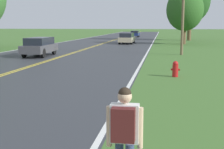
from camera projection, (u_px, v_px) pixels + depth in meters
hitchhiker_person at (124, 130)px, 4.81m from camera, size 0.58×0.41×1.70m
fire_hydrant at (175, 69)px, 15.96m from camera, size 0.46×0.30×0.81m
utility_pole_midground at (183, 0)px, 27.04m from camera, size 1.80×0.24×9.18m
tree_right_cluster at (190, 1)px, 52.39m from camera, size 6.58×6.58×10.44m
tree_far_back at (185, 10)px, 42.25m from camera, size 5.00×5.00×7.56m
car_dark_grey_suv_approaching at (40, 46)px, 26.46m from camera, size 1.97×4.73×1.58m
car_champagne_suv_mid_near at (127, 38)px, 43.78m from camera, size 1.98×4.55×1.52m
car_dark_blue_hatchback_mid_far at (135, 34)px, 68.41m from camera, size 1.92×3.81×1.37m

